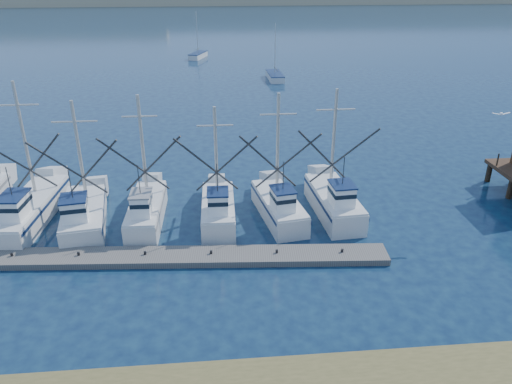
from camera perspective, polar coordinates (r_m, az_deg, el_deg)
ground at (r=26.84m, az=4.20°, el=-13.34°), size 500.00×500.00×0.00m
floating_dock at (r=31.29m, az=-12.52°, el=-7.28°), size 29.58×3.98×0.39m
trawler_fleet at (r=35.35m, az=-13.57°, el=-1.92°), size 28.04×9.79×9.47m
sailboat_near at (r=77.08m, az=2.18°, el=13.07°), size 2.16×5.99×8.10m
sailboat_far at (r=95.01m, az=-6.64°, el=15.25°), size 3.49×5.56×8.10m
flying_gull at (r=35.95m, az=26.21°, el=8.01°), size 1.19×0.22×0.22m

